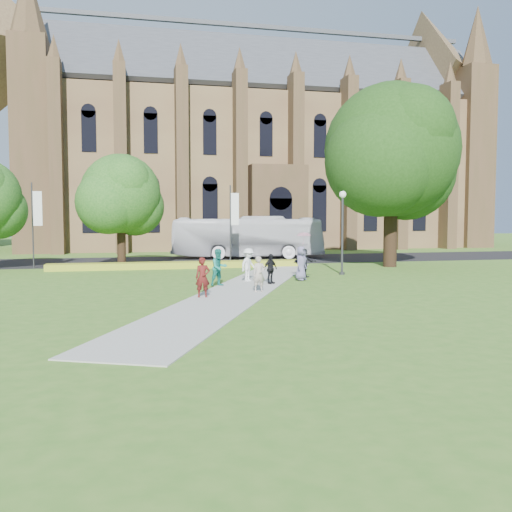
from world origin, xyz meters
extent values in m
plane|color=#3C6F21|center=(0.00, 0.00, 0.00)|extent=(160.00, 160.00, 0.00)
cube|color=black|center=(0.00, 20.00, 0.01)|extent=(160.00, 10.00, 0.02)
cube|color=#B2B2A8|center=(0.00, 1.00, 0.02)|extent=(15.58, 28.54, 0.04)
cube|color=yellow|center=(-2.00, 13.20, 0.23)|extent=(18.00, 1.40, 0.45)
cube|color=olive|center=(10.00, 40.00, 8.50)|extent=(52.00, 16.00, 17.00)
cube|color=brown|center=(-14.50, 33.00, 10.50)|extent=(3.50, 3.50, 21.00)
cone|color=brown|center=(-14.50, 33.00, 24.50)|extent=(3.60, 3.60, 7.00)
cube|color=brown|center=(34.50, 33.00, 10.50)|extent=(3.50, 3.50, 21.00)
cone|color=brown|center=(34.50, 33.00, 24.50)|extent=(3.60, 3.60, 7.00)
cube|color=brown|center=(10.00, 31.00, 4.50)|extent=(6.00, 2.50, 9.00)
cylinder|color=#38383D|center=(7.50, 6.50, 2.40)|extent=(0.14, 0.14, 4.80)
sphere|color=white|center=(7.50, 6.50, 5.02)|extent=(0.44, 0.44, 0.44)
cylinder|color=#38383D|center=(7.50, 6.50, 0.07)|extent=(0.36, 0.36, 0.15)
cylinder|color=#332114|center=(13.00, 11.00, 3.30)|extent=(0.96, 0.96, 6.60)
sphere|color=#19380F|center=(13.00, 11.00, 8.40)|extent=(9.60, 9.60, 9.60)
cylinder|color=#332114|center=(-6.00, 14.50, 2.06)|extent=(0.60, 0.60, 4.12)
sphere|color=#164A17|center=(-6.00, 14.50, 5.25)|extent=(5.60, 5.60, 5.60)
cylinder|color=#38383D|center=(2.00, 15.20, 3.00)|extent=(0.10, 0.10, 6.00)
cube|color=white|center=(2.35, 15.20, 4.20)|extent=(0.60, 0.02, 2.40)
cylinder|color=#38383D|center=(-12.00, 15.20, 3.00)|extent=(0.10, 0.10, 6.00)
cube|color=white|center=(-11.65, 15.20, 4.20)|extent=(0.60, 0.02, 2.40)
imported|color=white|center=(4.63, 21.40, 1.85)|extent=(13.42, 4.76, 3.66)
imported|color=#551613|center=(-2.44, -1.77, 0.94)|extent=(0.67, 0.45, 1.79)
imported|color=#187C6E|center=(-1.04, 2.19, 1.00)|extent=(1.13, 1.01, 1.92)
imported|color=white|center=(0.91, 3.91, 0.96)|extent=(1.34, 1.29, 1.84)
imported|color=black|center=(1.80, 2.49, 0.85)|extent=(1.01, 0.82, 1.61)
imported|color=slate|center=(3.95, 3.83, 1.00)|extent=(1.09, 1.10, 1.92)
imported|color=#222229|center=(4.56, 5.21, 0.91)|extent=(1.70, 1.04, 1.74)
imported|color=#AC9E8F|center=(0.45, -0.53, 0.90)|extent=(0.66, 0.46, 1.71)
imported|color=#E6A4A2|center=(4.13, 3.93, 2.31)|extent=(0.92, 0.92, 0.70)
camera|label=1|loc=(-5.89, -26.99, 3.66)|focal=40.00mm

